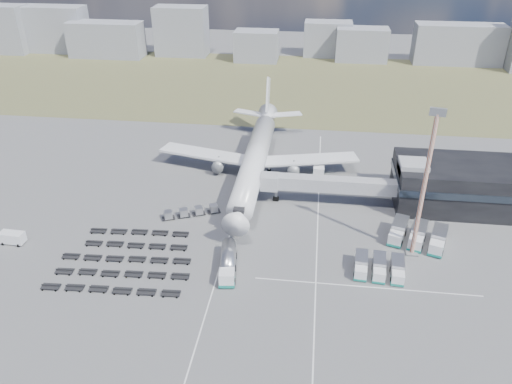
# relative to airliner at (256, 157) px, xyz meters

# --- Properties ---
(ground) EXTENTS (420.00, 420.00, 0.00)m
(ground) POSITION_rel_airliner_xyz_m (0.00, -32.38, -5.29)
(ground) COLOR #565659
(ground) RESTS_ON ground
(grass_strip) EXTENTS (420.00, 90.00, 0.01)m
(grass_strip) POSITION_rel_airliner_xyz_m (0.00, 77.62, -5.29)
(grass_strip) COLOR brown
(grass_strip) RESTS_ON ground
(lane_markings) EXTENTS (47.12, 110.00, 0.01)m
(lane_markings) POSITION_rel_airliner_xyz_m (9.77, -29.38, -5.29)
(lane_markings) COLOR silver
(lane_markings) RESTS_ON ground
(terminal) EXTENTS (30.40, 16.40, 11.00)m
(terminal) POSITION_rel_airliner_xyz_m (47.77, -8.41, -0.04)
(terminal) COLOR black
(terminal) RESTS_ON ground
(jet_bridge) EXTENTS (30.30, 3.80, 7.05)m
(jet_bridge) POSITION_rel_airliner_xyz_m (15.90, -11.95, -0.24)
(jet_bridge) COLOR #939399
(jet_bridge) RESTS_ON ground
(airliner) EXTENTS (51.59, 64.53, 17.62)m
(airliner) POSITION_rel_airliner_xyz_m (0.00, 0.00, 0.00)
(airliner) COLOR silver
(airliner) RESTS_ON ground
(skyline) EXTENTS (308.12, 27.10, 25.64)m
(skyline) POSITION_rel_airliner_xyz_m (-22.37, 115.49, 4.27)
(skyline) COLOR gray
(skyline) RESTS_ON ground
(fuel_tanker) EXTENTS (4.18, 11.43, 3.61)m
(fuel_tanker) POSITION_rel_airliner_xyz_m (-0.30, -38.71, -3.49)
(fuel_tanker) COLOR silver
(fuel_tanker) RESTS_ON ground
(pushback_tug) EXTENTS (3.39, 2.51, 1.39)m
(pushback_tug) POSITION_rel_airliner_xyz_m (-0.45, -24.38, -4.60)
(pushback_tug) COLOR silver
(pushback_tug) RESTS_ON ground
(utility_van) EXTENTS (4.91, 2.38, 2.53)m
(utility_van) POSITION_rel_airliner_xyz_m (-44.71, -35.54, -4.02)
(utility_van) COLOR silver
(utility_van) RESTS_ON ground
(catering_truck) EXTENTS (2.80, 6.80, 3.12)m
(catering_truck) POSITION_rel_airliner_xyz_m (15.74, 2.18, -3.70)
(catering_truck) COLOR silver
(catering_truck) RESTS_ON ground
(service_trucks_near) EXTENTS (9.36, 7.39, 2.69)m
(service_trucks_near) POSITION_rel_airliner_xyz_m (27.40, -36.20, -3.83)
(service_trucks_near) COLOR silver
(service_trucks_near) RESTS_ON ground
(service_trucks_far) EXTENTS (12.46, 10.79, 3.21)m
(service_trucks_far) POSITION_rel_airliner_xyz_m (35.97, -25.13, -3.55)
(service_trucks_far) COLOR silver
(service_trucks_far) RESTS_ON ground
(uld_row) EXTENTS (12.40, 6.60, 1.77)m
(uld_row) POSITION_rel_airliner_xyz_m (-11.61, -20.90, -4.23)
(uld_row) COLOR black
(uld_row) RESTS_ON ground
(baggage_dollies) EXTENTS (26.49, 20.94, 0.78)m
(baggage_dollies) POSITION_rel_airliner_xyz_m (-20.23, -38.55, -4.90)
(baggage_dollies) COLOR black
(baggage_dollies) RESTS_ON ground
(floodlight_mast) EXTENTS (2.84, 2.30, 29.78)m
(floodlight_mast) POSITION_rel_airliner_xyz_m (34.42, -29.01, 9.63)
(floodlight_mast) COLOR #AE431B
(floodlight_mast) RESTS_ON ground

